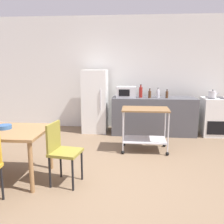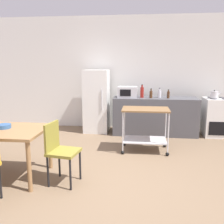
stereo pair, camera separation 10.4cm
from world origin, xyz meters
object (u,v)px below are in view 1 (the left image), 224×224
at_px(refrigerator, 95,101).
at_px(bottle_sparkling_water, 167,94).
at_px(stove_oven, 214,117).
at_px(fruit_bowl, 4,127).
at_px(bottle_soy_sauce, 158,93).
at_px(kitchen_cart, 145,122).
at_px(bottle_olive_oil, 141,92).
at_px(kettle, 212,94).
at_px(chair_olive, 61,149).
at_px(bottle_hot_sauce, 150,94).
at_px(microwave, 126,92).

relative_size(refrigerator, bottle_sparkling_water, 7.48).
distance_m(stove_oven, fruit_bowl, 4.65).
distance_m(bottle_soy_sauce, bottle_sparkling_water, 0.22).
relative_size(kitchen_cart, bottle_sparkling_water, 4.39).
relative_size(refrigerator, bottle_olive_oil, 4.95).
distance_m(bottle_olive_oil, bottle_sparkling_water, 0.62).
bearing_deg(kettle, kitchen_cart, -143.93).
relative_size(bottle_olive_oil, bottle_soy_sauce, 1.36).
xyz_separation_m(chair_olive, fruit_bowl, (-0.90, 0.15, 0.26)).
xyz_separation_m(chair_olive, bottle_olive_oil, (1.17, 2.69, 0.51)).
bearing_deg(bottle_sparkling_water, kitchen_cart, -115.34).
bearing_deg(bottle_soy_sauce, chair_olive, -119.92).
height_order(bottle_hot_sauce, bottle_sparkling_water, bottle_hot_sauce).
distance_m(chair_olive, stove_oven, 4.02).
bearing_deg(refrigerator, bottle_sparkling_water, -5.92).
xyz_separation_m(microwave, fruit_bowl, (-1.72, -2.54, -0.25)).
xyz_separation_m(stove_oven, bottle_olive_oil, (-1.77, -0.06, 0.58)).
height_order(microwave, bottle_soy_sauce, microwave).
height_order(microwave, bottle_olive_oil, bottle_olive_oil).
bearing_deg(microwave, bottle_olive_oil, 1.07).
xyz_separation_m(chair_olive, bottle_sparkling_water, (1.78, 2.65, 0.47)).
bearing_deg(kitchen_cart, bottle_sparkling_water, 64.66).
xyz_separation_m(refrigerator, bottle_soy_sauce, (1.54, -0.08, 0.22)).
bearing_deg(refrigerator, kitchen_cart, -48.17).
relative_size(microwave, bottle_olive_oil, 1.47).
relative_size(kitchen_cart, fruit_bowl, 4.28).
distance_m(refrigerator, bottle_sparkling_water, 1.76).
height_order(stove_oven, bottle_olive_oil, bottle_olive_oil).
height_order(bottle_soy_sauce, kettle, bottle_soy_sauce).
bearing_deg(chair_olive, bottle_hot_sauce, -18.49).
bearing_deg(bottle_hot_sauce, refrigerator, 171.84).
distance_m(bottle_sparkling_water, fruit_bowl, 3.67).
xyz_separation_m(microwave, bottle_soy_sauce, (0.76, 0.07, -0.04)).
xyz_separation_m(stove_oven, refrigerator, (-2.90, 0.08, 0.32)).
bearing_deg(kitchen_cart, bottle_olive_oil, 93.26).
distance_m(kitchen_cart, microwave, 1.34).
bearing_deg(bottle_hot_sauce, microwave, 175.20).
bearing_deg(bottle_soy_sauce, microwave, -175.11).
height_order(bottle_soy_sauce, fruit_bowl, bottle_soy_sauce).
bearing_deg(fruit_bowl, kettle, 33.93).
height_order(refrigerator, bottle_soy_sauce, refrigerator).
bearing_deg(bottle_soy_sauce, stove_oven, -0.07).
distance_m(bottle_olive_oil, bottle_soy_sauce, 0.42).
bearing_deg(fruit_bowl, stove_oven, 34.12).
distance_m(chair_olive, kettle, 3.90).
xyz_separation_m(stove_oven, kitchen_cart, (-1.70, -1.25, 0.12)).
distance_m(kitchen_cart, kettle, 2.01).
bearing_deg(kitchen_cart, kettle, 36.07).
bearing_deg(microwave, bottle_sparkling_water, -2.13).
relative_size(refrigerator, bottle_hot_sauce, 6.90).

